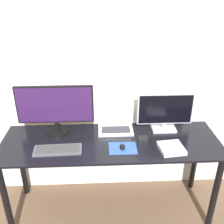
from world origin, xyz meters
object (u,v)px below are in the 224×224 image
at_px(book, 171,148).
at_px(power_brick, 143,139).
at_px(monitor_left, 55,108).
at_px(monitor_right, 165,112).
at_px(laptop, 115,123).
at_px(mouse, 122,147).
at_px(keyboard, 58,150).

distance_m(book, power_brick, 0.25).
relative_size(monitor_left, monitor_right, 1.33).
relative_size(laptop, book, 1.47).
bearing_deg(monitor_right, monitor_left, -180.00).
height_order(monitor_left, power_brick, monitor_left).
xyz_separation_m(monitor_left, laptop, (0.52, 0.04, -0.18)).
relative_size(monitor_left, mouse, 9.44).
height_order(book, power_brick, power_brick).
bearing_deg(keyboard, book, -1.93).
bearing_deg(monitor_left, keyboard, -82.20).
height_order(laptop, power_brick, laptop).
bearing_deg(keyboard, power_brick, 9.05).
height_order(keyboard, book, book).
bearing_deg(power_brick, mouse, -148.22).
relative_size(monitor_right, keyboard, 1.28).
distance_m(laptop, keyboard, 0.59).
xyz_separation_m(keyboard, power_brick, (0.70, 0.11, 0.01)).
distance_m(monitor_left, laptop, 0.56).
height_order(monitor_right, book, monitor_right).
distance_m(monitor_left, keyboard, 0.38).
xyz_separation_m(monitor_right, keyboard, (-0.92, -0.30, -0.17)).
distance_m(mouse, book, 0.39).
bearing_deg(book, keyboard, 178.07).
bearing_deg(laptop, book, -40.75).
xyz_separation_m(mouse, book, (0.39, -0.03, -0.01)).
bearing_deg(book, laptop, 139.25).
bearing_deg(mouse, book, -4.22).
bearing_deg(laptop, monitor_left, -175.27).
height_order(monitor_right, keyboard, monitor_right).
bearing_deg(laptop, keyboard, -144.79).
bearing_deg(monitor_left, book, -18.97).
height_order(laptop, keyboard, laptop).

